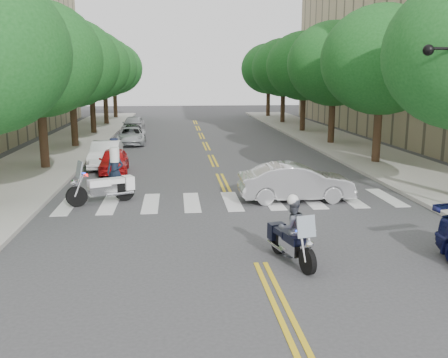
{
  "coord_description": "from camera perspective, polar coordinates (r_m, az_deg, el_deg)",
  "views": [
    {
      "loc": [
        -2.14,
        -12.04,
        4.75
      ],
      "look_at": [
        -0.5,
        4.53,
        1.3
      ],
      "focal_mm": 40.0,
      "sensor_mm": 36.0,
      "label": 1
    }
  ],
  "objects": [
    {
      "name": "ground",
      "position": [
        13.12,
        4.18,
        -9.56
      ],
      "size": [
        140.0,
        140.0,
        0.0
      ],
      "primitive_type": "plane",
      "color": "#38383A",
      "rests_on": "ground"
    },
    {
      "name": "sidewalk_left",
      "position": [
        35.14,
        -17.73,
        3.51
      ],
      "size": [
        5.0,
        60.0,
        0.15
      ],
      "primitive_type": "cube",
      "color": "#9E9991",
      "rests_on": "ground"
    },
    {
      "name": "sidewalk_right",
      "position": [
        36.28,
        13.14,
        4.0
      ],
      "size": [
        5.0,
        60.0,
        0.15
      ],
      "primitive_type": "cube",
      "color": "#9E9991",
      "rests_on": "ground"
    },
    {
      "name": "tree_l_1",
      "position": [
        26.89,
        -20.52,
        12.7
      ],
      "size": [
        6.4,
        6.4,
        8.45
      ],
      "color": "#382316",
      "rests_on": "ground"
    },
    {
      "name": "tree_l_2",
      "position": [
        34.69,
        -17.15,
        12.53
      ],
      "size": [
        6.4,
        6.4,
        8.45
      ],
      "color": "#382316",
      "rests_on": "ground"
    },
    {
      "name": "tree_l_3",
      "position": [
        42.57,
        -15.02,
        12.41
      ],
      "size": [
        6.4,
        6.4,
        8.45
      ],
      "color": "#382316",
      "rests_on": "ground"
    },
    {
      "name": "tree_l_4",
      "position": [
        50.49,
        -13.56,
        12.31
      ],
      "size": [
        6.4,
        6.4,
        8.45
      ],
      "color": "#382316",
      "rests_on": "ground"
    },
    {
      "name": "tree_l_5",
      "position": [
        58.42,
        -12.49,
        12.23
      ],
      "size": [
        6.4,
        6.4,
        8.45
      ],
      "color": "#382316",
      "rests_on": "ground"
    },
    {
      "name": "tree_r_1",
      "position": [
        28.26,
        17.57,
        12.81
      ],
      "size": [
        6.4,
        6.4,
        8.45
      ],
      "color": "#382316",
      "rests_on": "ground"
    },
    {
      "name": "tree_r_2",
      "position": [
        35.76,
        12.47,
        12.73
      ],
      "size": [
        6.4,
        6.4,
        8.45
      ],
      "color": "#382316",
      "rests_on": "ground"
    },
    {
      "name": "tree_r_3",
      "position": [
        43.45,
        9.15,
        12.63
      ],
      "size": [
        6.4,
        6.4,
        8.45
      ],
      "color": "#382316",
      "rests_on": "ground"
    },
    {
      "name": "tree_r_4",
      "position": [
        51.23,
        6.83,
        12.53
      ],
      "size": [
        6.4,
        6.4,
        8.45
      ],
      "color": "#382316",
      "rests_on": "ground"
    },
    {
      "name": "tree_r_5",
      "position": [
        59.07,
        5.13,
        12.45
      ],
      "size": [
        6.4,
        6.4,
        8.45
      ],
      "color": "#382316",
      "rests_on": "ground"
    },
    {
      "name": "motorcycle_police",
      "position": [
        13.02,
        7.67,
        -6.03
      ],
      "size": [
        0.91,
        2.2,
        1.82
      ],
      "rotation": [
        0.0,
        0.0,
        3.4
      ],
      "color": "black",
      "rests_on": "ground"
    },
    {
      "name": "motorcycle_parked",
      "position": [
        19.45,
        -13.23,
        -0.96
      ],
      "size": [
        2.47,
        1.4,
        1.69
      ],
      "rotation": [
        0.0,
        0.0,
        2.01
      ],
      "color": "black",
      "rests_on": "ground"
    },
    {
      "name": "officer_standing",
      "position": [
        20.72,
        -12.32,
        0.8
      ],
      "size": [
        0.72,
        0.52,
        1.85
      ],
      "primitive_type": "imported",
      "rotation": [
        0.0,
        0.0,
        -0.12
      ],
      "color": "black",
      "rests_on": "ground"
    },
    {
      "name": "convertible",
      "position": [
        19.45,
        8.24,
        -0.37
      ],
      "size": [
        4.4,
        1.56,
        1.45
      ],
      "primitive_type": "imported",
      "rotation": [
        0.0,
        0.0,
        1.58
      ],
      "color": "#B6B6B8",
      "rests_on": "ground"
    },
    {
      "name": "parked_car_a",
      "position": [
        25.57,
        -12.46,
        2.06
      ],
      "size": [
        1.56,
        3.52,
        1.18
      ],
      "primitive_type": "imported",
      "rotation": [
        0.0,
        0.0,
        0.05
      ],
      "color": "red",
      "rests_on": "ground"
    },
    {
      "name": "parked_car_b",
      "position": [
        27.09,
        -13.34,
        2.76
      ],
      "size": [
        1.48,
        4.15,
        1.36
      ],
      "primitive_type": "imported",
      "rotation": [
        0.0,
        0.0,
        0.01
      ],
      "color": "white",
      "rests_on": "ground"
    },
    {
      "name": "parked_car_c",
      "position": [
        35.91,
        -10.55,
        4.86
      ],
      "size": [
        2.04,
        4.27,
        1.17
      ],
      "primitive_type": "imported",
      "rotation": [
        0.0,
        0.0,
        0.02
      ],
      "color": "#B4B8BD",
      "rests_on": "ground"
    },
    {
      "name": "parked_car_d",
      "position": [
        37.48,
        -10.35,
        5.15
      ],
      "size": [
        2.02,
        4.21,
        1.18
      ],
      "primitive_type": "imported",
      "rotation": [
        0.0,
        0.0,
        0.09
      ],
      "color": "black",
      "rests_on": "ground"
    },
    {
      "name": "parked_car_e",
      "position": [
        43.03,
        -10.31,
        6.16
      ],
      "size": [
        1.85,
        4.31,
        1.45
      ],
      "primitive_type": "imported",
      "rotation": [
        0.0,
        0.0,
        -0.03
      ],
      "color": "#A3A4A9",
      "rests_on": "ground"
    }
  ]
}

